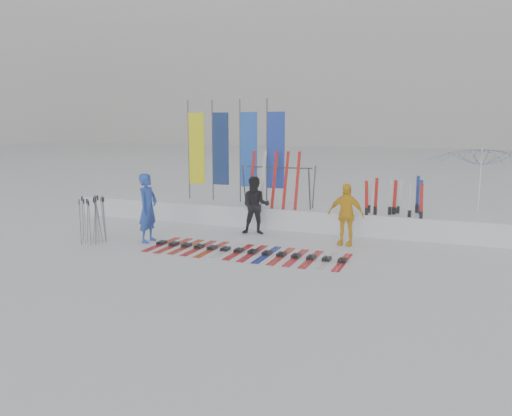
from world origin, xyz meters
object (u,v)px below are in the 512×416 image
at_px(tent_canopy, 479,190).
at_px(ski_rack, 279,181).
at_px(person_black, 256,206).
at_px(person_yellow, 346,214).
at_px(ski_row, 245,251).
at_px(person_blue, 148,208).

xyz_separation_m(tent_canopy, ski_rack, (-5.45, -1.09, 0.14)).
relative_size(person_black, ski_rack, 0.79).
distance_m(person_yellow, tent_canopy, 4.10).
height_order(tent_canopy, ski_rack, tent_canopy).
distance_m(person_black, tent_canopy, 6.17).
relative_size(person_yellow, ski_rack, 0.77).
bearing_deg(ski_rack, tent_canopy, 11.32).
bearing_deg(ski_row, tent_canopy, 39.28).
xyz_separation_m(person_black, tent_canopy, (5.73, 2.22, 0.44)).
height_order(person_yellow, tent_canopy, tent_canopy).
bearing_deg(person_black, tent_canopy, 3.91).
distance_m(person_blue, person_yellow, 5.07).
bearing_deg(tent_canopy, person_black, -158.81).
height_order(person_yellow, ski_row, person_yellow).
relative_size(ski_row, ski_rack, 2.36).
relative_size(person_black, person_yellow, 1.02).
bearing_deg(person_blue, person_yellow, -73.25).
bearing_deg(tent_canopy, person_yellow, -140.78).
height_order(person_blue, tent_canopy, tent_canopy).
relative_size(person_yellow, ski_row, 0.33).
relative_size(person_black, ski_row, 0.33).
xyz_separation_m(person_blue, person_black, (2.25, 1.88, -0.09)).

